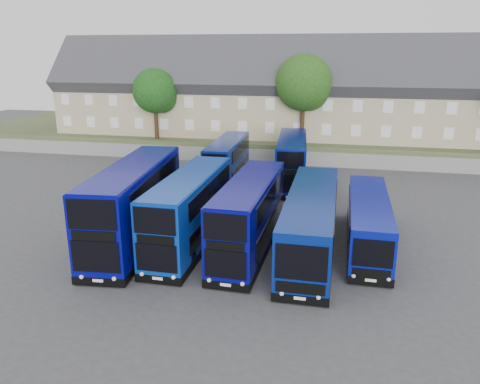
% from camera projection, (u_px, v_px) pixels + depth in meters
% --- Properties ---
extents(ground, '(120.00, 120.00, 0.00)m').
position_uv_depth(ground, '(227.00, 261.00, 26.52)').
color(ground, '#404045').
rests_on(ground, ground).
extents(retaining_wall, '(70.00, 0.40, 1.50)m').
position_uv_depth(retaining_wall, '(281.00, 157.00, 48.77)').
color(retaining_wall, slate).
rests_on(retaining_wall, ground).
extents(earth_bank, '(80.00, 20.00, 2.00)m').
position_uv_depth(earth_bank, '(291.00, 138.00, 58.05)').
color(earth_bank, '#434D2B').
rests_on(earth_bank, ground).
extents(terrace_row, '(48.00, 10.40, 11.20)m').
position_uv_depth(terrace_row, '(262.00, 95.00, 53.28)').
color(terrace_row, tan).
rests_on(terrace_row, earth_bank).
extents(dd_front_left, '(3.94, 12.34, 4.82)m').
position_uv_depth(dd_front_left, '(135.00, 205.00, 28.54)').
color(dd_front_left, '#060779').
rests_on(dd_front_left, ground).
extents(dd_front_mid, '(2.54, 10.88, 4.32)m').
position_uv_depth(dd_front_mid, '(190.00, 212.00, 28.15)').
color(dd_front_mid, '#0934A5').
rests_on(dd_front_mid, ground).
extents(dd_front_right, '(2.75, 10.72, 4.23)m').
position_uv_depth(dd_front_right, '(249.00, 217.00, 27.39)').
color(dd_front_right, '#060677').
rests_on(dd_front_right, ground).
extents(dd_rear_left, '(2.55, 9.92, 3.91)m').
position_uv_depth(dd_rear_left, '(227.00, 163.00, 41.19)').
color(dd_rear_left, navy).
rests_on(dd_rear_left, ground).
extents(dd_rear_right, '(3.21, 10.63, 4.16)m').
position_uv_depth(dd_rear_right, '(292.00, 162.00, 41.18)').
color(dd_rear_right, navy).
rests_on(dd_rear_right, ground).
extents(coach_east_a, '(2.78, 12.99, 3.55)m').
position_uv_depth(coach_east_a, '(311.00, 223.00, 27.35)').
color(coach_east_a, navy).
rests_on(coach_east_a, ground).
extents(coach_east_b, '(2.41, 10.97, 2.99)m').
position_uv_depth(coach_east_b, '(368.00, 223.00, 28.17)').
color(coach_east_b, '#081296').
rests_on(coach_east_b, ground).
extents(tree_west, '(4.80, 4.80, 7.65)m').
position_uv_depth(tree_west, '(156.00, 93.00, 50.72)').
color(tree_west, '#382314').
rests_on(tree_west, earth_bank).
extents(tree_mid, '(5.76, 5.76, 9.18)m').
position_uv_depth(tree_mid, '(305.00, 85.00, 47.71)').
color(tree_mid, '#382314').
rests_on(tree_mid, earth_bank).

